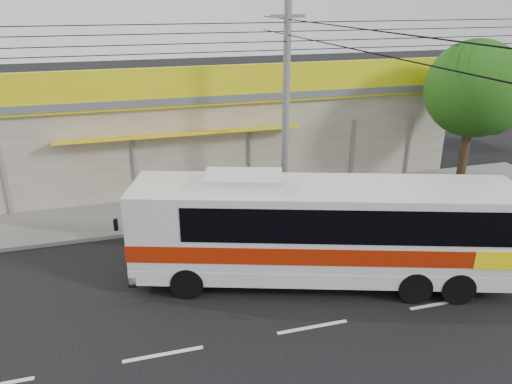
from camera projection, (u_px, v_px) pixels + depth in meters
ground at (283, 280)px, 15.71m from camera, size 120.00×120.00×0.00m
sidewalk at (237, 206)px, 21.04m from camera, size 30.00×3.20×0.15m
lane_markings at (312, 327)px, 13.47m from camera, size 50.00×0.12×0.01m
storefront_building at (210, 124)px, 25.17m from camera, size 22.60×9.20×5.70m
coach_bus at (328, 226)px, 14.99m from camera, size 11.57×5.81×3.51m
utility_pole at (288, 35)px, 17.94m from camera, size 34.00×14.00×8.51m
tree_near at (477, 92)px, 20.85m from camera, size 4.07×4.07×6.74m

